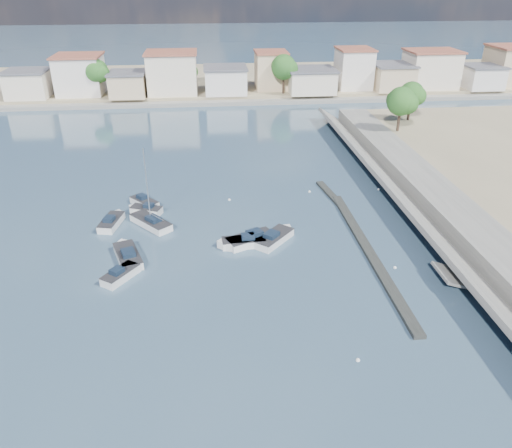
{
  "coord_description": "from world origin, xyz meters",
  "views": [
    {
      "loc": [
        -8.24,
        -31.03,
        24.96
      ],
      "look_at": [
        -3.69,
        14.53,
        1.4
      ],
      "focal_mm": 35.0,
      "sensor_mm": 36.0,
      "label": 1
    }
  ],
  "objects": [
    {
      "name": "motorboat_b",
      "position": [
        -16.49,
        7.85,
        0.38
      ],
      "size": [
        3.37,
        3.86,
        1.48
      ],
      "color": "silver",
      "rests_on": "ground"
    },
    {
      "name": "mooring_buoys",
      "position": [
        5.73,
        13.72,
        0.05
      ],
      "size": [
        19.31,
        30.33,
        0.31
      ],
      "color": "white",
      "rests_on": "ground"
    },
    {
      "name": "breakwater",
      "position": [
        6.9,
        12.69,
        0.17
      ],
      "size": [
        2.0,
        31.02,
        0.35
      ],
      "color": "black",
      "rests_on": "ground"
    },
    {
      "name": "motorboat_e",
      "position": [
        -19.03,
        18.61,
        0.38
      ],
      "size": [
        2.48,
        4.73,
        1.48
      ],
      "color": "silver",
      "rests_on": "ground"
    },
    {
      "name": "motorboat_c",
      "position": [
        -5.36,
        12.55,
        0.38
      ],
      "size": [
        4.91,
        1.88,
        1.48
      ],
      "color": "silver",
      "rests_on": "ground"
    },
    {
      "name": "far_town",
      "position": [
        10.71,
        76.92,
        4.93
      ],
      "size": [
        113.01,
        12.8,
        8.35
      ],
      "color": "beige",
      "rests_on": "far_shore_land"
    },
    {
      "name": "motorboat_a",
      "position": [
        -16.46,
        11.22,
        0.38
      ],
      "size": [
        3.44,
        5.54,
        1.48
      ],
      "color": "silver",
      "rests_on": "ground"
    },
    {
      "name": "shore_trees",
      "position": [
        8.34,
        68.11,
        6.22
      ],
      "size": [
        74.56,
        38.32,
        7.92
      ],
      "color": "#38281E",
      "rests_on": "ground"
    },
    {
      "name": "far_shore_quay",
      "position": [
        0.0,
        71.0,
        0.4
      ],
      "size": [
        160.0,
        2.5,
        0.8
      ],
      "primitive_type": "cube",
      "color": "slate",
      "rests_on": "ground"
    },
    {
      "name": "motorboat_d",
      "position": [
        -4.66,
        12.93,
        0.38
      ],
      "size": [
        5.49,
        3.94,
        1.48
      ],
      "color": "silver",
      "rests_on": "ground"
    },
    {
      "name": "motorboat_f",
      "position": [
        -15.76,
        21.18,
        0.38
      ],
      "size": [
        3.94,
        2.62,
        1.48
      ],
      "color": "silver",
      "rests_on": "ground"
    },
    {
      "name": "seawall_walkway",
      "position": [
        18.5,
        13.0,
        0.9
      ],
      "size": [
        5.0,
        90.0,
        1.8
      ],
      "primitive_type": "cube",
      "color": "slate",
      "rests_on": "ground"
    },
    {
      "name": "motorboat_h",
      "position": [
        -1.81,
        13.28,
        0.38
      ],
      "size": [
        4.6,
        4.88,
        1.48
      ],
      "color": "silver",
      "rests_on": "ground"
    },
    {
      "name": "far_shore_land",
      "position": [
        0.0,
        92.0,
        0.7
      ],
      "size": [
        160.0,
        40.0,
        1.4
      ],
      "primitive_type": "cube",
      "color": "gray",
      "rests_on": "ground"
    },
    {
      "name": "motorboat_g",
      "position": [
        -15.86,
        23.09,
        0.38
      ],
      "size": [
        3.69,
        3.88,
        1.48
      ],
      "color": "silver",
      "rests_on": "ground"
    },
    {
      "name": "ground",
      "position": [
        0.0,
        40.0,
        0.0
      ],
      "size": [
        400.0,
        400.0,
        0.0
      ],
      "primitive_type": "plane",
      "color": "#325064",
      "rests_on": "ground"
    },
    {
      "name": "sailboat",
      "position": [
        -14.96,
        18.14,
        0.42
      ],
      "size": [
        4.92,
        5.32,
        9.0
      ],
      "color": "silver",
      "rests_on": "ground"
    }
  ]
}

